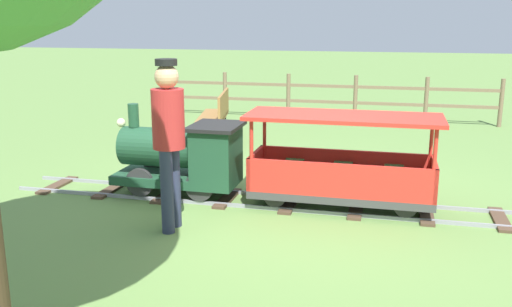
{
  "coord_description": "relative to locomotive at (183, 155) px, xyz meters",
  "views": [
    {
      "loc": [
        -5.7,
        -0.97,
        1.96
      ],
      "look_at": [
        0.0,
        0.43,
        0.55
      ],
      "focal_mm": 39.18,
      "sensor_mm": 36.0,
      "label": 1
    }
  ],
  "objects": [
    {
      "name": "track",
      "position": [
        0.0,
        -0.87,
        -0.47
      ],
      "size": [
        0.7,
        5.7,
        0.04
      ],
      "color": "gray",
      "rests_on": "ground_plane"
    },
    {
      "name": "passenger_car",
      "position": [
        0.0,
        -1.77,
        -0.06
      ],
      "size": [
        0.76,
        2.0,
        0.97
      ],
      "color": "#3F3F3F",
      "rests_on": "ground_plane"
    },
    {
      "name": "park_bench",
      "position": [
        2.84,
        0.53,
        -0.07
      ],
      "size": [
        1.35,
        0.64,
        0.82
      ],
      "color": "olive",
      "rests_on": "ground_plane"
    },
    {
      "name": "locomotive",
      "position": [
        0.0,
        0.0,
        0.0
      ],
      "size": [
        0.66,
        1.44,
        1.0
      ],
      "color": "#1E472D",
      "rests_on": "ground_plane"
    },
    {
      "name": "ground_plane",
      "position": [
        0.0,
        -1.27,
        -0.48
      ],
      "size": [
        60.0,
        60.0,
        0.0
      ],
      "primitive_type": "plane",
      "color": "#608442"
    },
    {
      "name": "conductor_person",
      "position": [
        -0.99,
        -0.25,
        0.47
      ],
      "size": [
        0.3,
        0.3,
        1.62
      ],
      "color": "#282D47",
      "rests_on": "ground_plane"
    },
    {
      "name": "fence_section",
      "position": [
        5.38,
        -0.87,
        -0.0
      ],
      "size": [
        0.08,
        6.78,
        0.9
      ],
      "color": "#756047",
      "rests_on": "ground_plane"
    }
  ]
}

